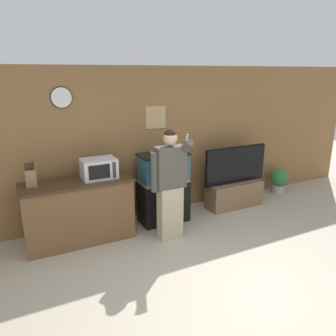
{
  "coord_description": "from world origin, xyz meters",
  "views": [
    {
      "loc": [
        -2.01,
        -2.71,
        2.5
      ],
      "look_at": [
        0.18,
        1.69,
        1.05
      ],
      "focal_mm": 35.0,
      "sensor_mm": 36.0,
      "label": 1
    }
  ],
  "objects_px": {
    "counter_island": "(79,211)",
    "aquarium_on_stand": "(163,188)",
    "knife_block": "(31,178)",
    "potted_plant": "(279,179)",
    "tv_on_stand": "(234,189)",
    "microwave": "(99,168)",
    "person_standing": "(170,183)"
  },
  "relations": [
    {
      "from": "knife_block",
      "to": "person_standing",
      "type": "xyz_separation_m",
      "value": [
        1.87,
        -0.57,
        -0.19
      ]
    },
    {
      "from": "knife_block",
      "to": "tv_on_stand",
      "type": "bearing_deg",
      "value": -0.04
    },
    {
      "from": "aquarium_on_stand",
      "to": "potted_plant",
      "type": "xyz_separation_m",
      "value": [
        2.81,
        0.16,
        -0.31
      ]
    },
    {
      "from": "person_standing",
      "to": "potted_plant",
      "type": "xyz_separation_m",
      "value": [
        2.99,
        0.74,
        -0.6
      ]
    },
    {
      "from": "counter_island",
      "to": "aquarium_on_stand",
      "type": "bearing_deg",
      "value": 1.79
    },
    {
      "from": "counter_island",
      "to": "aquarium_on_stand",
      "type": "xyz_separation_m",
      "value": [
        1.44,
        0.05,
        0.13
      ]
    },
    {
      "from": "person_standing",
      "to": "potted_plant",
      "type": "relative_size",
      "value": 3.28
    },
    {
      "from": "knife_block",
      "to": "tv_on_stand",
      "type": "xyz_separation_m",
      "value": [
        3.54,
        -0.0,
        -0.74
      ]
    },
    {
      "from": "microwave",
      "to": "potted_plant",
      "type": "xyz_separation_m",
      "value": [
        3.91,
        0.2,
        -0.81
      ]
    },
    {
      "from": "aquarium_on_stand",
      "to": "tv_on_stand",
      "type": "height_order",
      "value": "aquarium_on_stand"
    },
    {
      "from": "microwave",
      "to": "person_standing",
      "type": "bearing_deg",
      "value": -30.51
    },
    {
      "from": "counter_island",
      "to": "potted_plant",
      "type": "relative_size",
      "value": 3.08
    },
    {
      "from": "knife_block",
      "to": "tv_on_stand",
      "type": "relative_size",
      "value": 0.27
    },
    {
      "from": "knife_block",
      "to": "potted_plant",
      "type": "relative_size",
      "value": 0.67
    },
    {
      "from": "aquarium_on_stand",
      "to": "person_standing",
      "type": "distance_m",
      "value": 0.67
    },
    {
      "from": "tv_on_stand",
      "to": "person_standing",
      "type": "xyz_separation_m",
      "value": [
        -1.67,
        -0.57,
        0.54
      ]
    },
    {
      "from": "counter_island",
      "to": "microwave",
      "type": "xyz_separation_m",
      "value": [
        0.35,
        0.01,
        0.63
      ]
    },
    {
      "from": "microwave",
      "to": "knife_block",
      "type": "height_order",
      "value": "knife_block"
    },
    {
      "from": "tv_on_stand",
      "to": "potted_plant",
      "type": "distance_m",
      "value": 1.33
    },
    {
      "from": "tv_on_stand",
      "to": "potted_plant",
      "type": "relative_size",
      "value": 2.54
    },
    {
      "from": "counter_island",
      "to": "aquarium_on_stand",
      "type": "distance_m",
      "value": 1.45
    },
    {
      "from": "knife_block",
      "to": "person_standing",
      "type": "distance_m",
      "value": 1.96
    },
    {
      "from": "microwave",
      "to": "potted_plant",
      "type": "height_order",
      "value": "microwave"
    },
    {
      "from": "counter_island",
      "to": "potted_plant",
      "type": "height_order",
      "value": "counter_island"
    },
    {
      "from": "aquarium_on_stand",
      "to": "person_standing",
      "type": "relative_size",
      "value": 0.7
    },
    {
      "from": "microwave",
      "to": "tv_on_stand",
      "type": "distance_m",
      "value": 2.7
    },
    {
      "from": "tv_on_stand",
      "to": "aquarium_on_stand",
      "type": "bearing_deg",
      "value": 179.48
    },
    {
      "from": "knife_block",
      "to": "aquarium_on_stand",
      "type": "xyz_separation_m",
      "value": [
        2.04,
        0.01,
        -0.48
      ]
    },
    {
      "from": "counter_island",
      "to": "aquarium_on_stand",
      "type": "height_order",
      "value": "aquarium_on_stand"
    },
    {
      "from": "potted_plant",
      "to": "person_standing",
      "type": "bearing_deg",
      "value": -166.1
    },
    {
      "from": "counter_island",
      "to": "person_standing",
      "type": "distance_m",
      "value": 1.43
    },
    {
      "from": "microwave",
      "to": "knife_block",
      "type": "xyz_separation_m",
      "value": [
        -0.95,
        0.03,
        -0.02
      ]
    }
  ]
}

